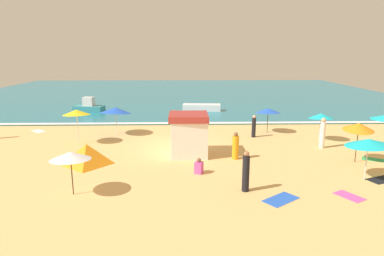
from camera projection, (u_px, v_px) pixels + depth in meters
ground_plane at (175, 144)px, 22.11m from camera, size 60.00×60.00×0.00m
ocean_water at (179, 93)px, 49.39m from camera, size 60.00×44.00×0.10m
wave_breaker_foam at (176, 123)px, 28.23m from camera, size 57.00×0.70×0.01m
lifeguard_cabana at (188, 134)px, 19.53m from camera, size 2.23×2.22×2.49m
beach_umbrella_0 at (70, 156)px, 13.98m from camera, size 1.79×1.81×1.95m
beach_umbrella_1 at (321, 116)px, 22.62m from camera, size 1.82×1.84×1.98m
beach_umbrella_2 at (359, 127)px, 18.13m from camera, size 1.88×1.91×2.30m
beach_umbrella_3 at (116, 110)px, 24.37m from camera, size 2.99×3.00×2.14m
beach_umbrella_4 at (76, 112)px, 21.85m from camera, size 2.04×2.06×2.35m
beach_umbrella_5 at (268, 111)px, 25.01m from camera, size 2.05×2.06×1.92m
beach_umbrella_7 at (369, 142)px, 15.57m from camera, size 2.89×2.88×2.11m
beach_tent at (87, 154)px, 18.06m from camera, size 2.26×2.17×1.14m
beachgoer_1 at (323, 133)px, 21.10m from camera, size 0.43×0.43×1.95m
beachgoer_2 at (199, 167)px, 16.78m from camera, size 0.48×0.48×0.80m
beachgoer_4 at (254, 127)px, 23.85m from camera, size 0.40×0.40×1.60m
beachgoer_5 at (235, 147)px, 18.96m from camera, size 0.53×0.53×1.56m
beachgoer_6 at (246, 172)px, 14.52m from camera, size 0.44×0.44×1.82m
beachgoer_7 at (174, 123)px, 24.60m from camera, size 0.43×0.43×1.84m
beach_towel_1 at (374, 160)px, 18.98m from camera, size 1.40×1.22×0.01m
beach_towel_2 at (281, 199)px, 13.85m from camera, size 1.72×1.57×0.01m
beach_towel_3 at (38, 131)px, 25.75m from camera, size 1.42×1.44×0.01m
beach_towel_4 at (349, 196)px, 14.16m from camera, size 1.17×1.36×0.01m
small_boat_0 at (89, 107)px, 33.59m from camera, size 3.09×1.79×1.47m
small_boat_1 at (202, 107)px, 34.14m from camera, size 3.89×1.55×0.66m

